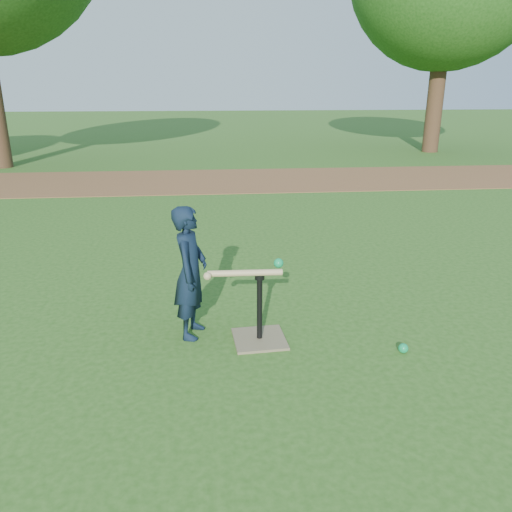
{
  "coord_description": "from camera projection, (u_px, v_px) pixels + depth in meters",
  "views": [
    {
      "loc": [
        -0.69,
        -3.7,
        2.04
      ],
      "look_at": [
        -0.29,
        0.33,
        0.65
      ],
      "focal_mm": 35.0,
      "sensor_mm": 36.0,
      "label": 1
    }
  ],
  "objects": [
    {
      "name": "ground",
      "position": [
        294.0,
        340.0,
        4.21
      ],
      "size": [
        80.0,
        80.0,
        0.0
      ],
      "primitive_type": "plane",
      "color": "#285116",
      "rests_on": "ground"
    },
    {
      "name": "dirt_strip",
      "position": [
        238.0,
        180.0,
        11.27
      ],
      "size": [
        24.0,
        3.0,
        0.01
      ],
      "primitive_type": "cube",
      "color": "brown",
      "rests_on": "ground"
    },
    {
      "name": "child",
      "position": [
        190.0,
        273.0,
        4.14
      ],
      "size": [
        0.36,
        0.46,
        1.13
      ],
      "primitive_type": "imported",
      "rotation": [
        0.0,
        0.0,
        1.35
      ],
      "color": "black",
      "rests_on": "ground"
    },
    {
      "name": "wiffle_ball_ground",
      "position": [
        403.0,
        348.0,
        4.01
      ],
      "size": [
        0.08,
        0.08,
        0.08
      ],
      "primitive_type": "sphere",
      "color": "#0D8F4D",
      "rests_on": "ground"
    },
    {
      "name": "batting_tee",
      "position": [
        260.0,
        328.0,
        4.18
      ],
      "size": [
        0.46,
        0.46,
        0.61
      ],
      "color": "#74664A",
      "rests_on": "ground"
    },
    {
      "name": "swing_action",
      "position": [
        248.0,
        271.0,
        3.99
      ],
      "size": [
        0.65,
        0.18,
        0.12
      ],
      "color": "tan",
      "rests_on": "ground"
    }
  ]
}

